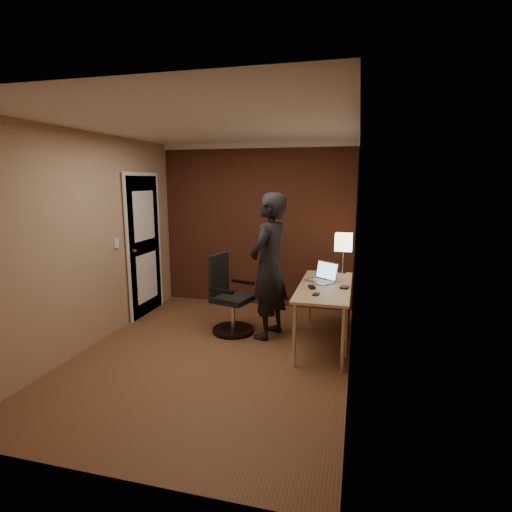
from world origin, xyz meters
name	(u,v)px	position (x,y,z in m)	size (l,w,h in m)	color
room	(232,220)	(-0.27, 1.54, 1.37)	(4.00, 4.00, 4.00)	brown
desk	(331,296)	(1.25, 0.59, 0.60)	(0.60, 1.50, 0.73)	#D8BD7C
desk_lamp	(344,243)	(1.35, 1.25, 1.15)	(0.22, 0.22, 0.54)	silver
laptop	(323,276)	(1.14, 0.79, 0.79)	(0.42, 0.41, 0.23)	silver
mouse	(312,287)	(1.04, 0.41, 0.75)	(0.06, 0.10, 0.03)	black
phone	(316,294)	(1.12, 0.16, 0.73)	(0.06, 0.12, 0.01)	black
wallet	(344,287)	(1.41, 0.52, 0.74)	(0.09, 0.11, 0.02)	black
office_chair	(229,299)	(-0.05, 0.69, 0.44)	(0.55, 0.62, 1.00)	black
person	(269,266)	(0.48, 0.67, 0.90)	(0.66, 0.43, 1.81)	black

